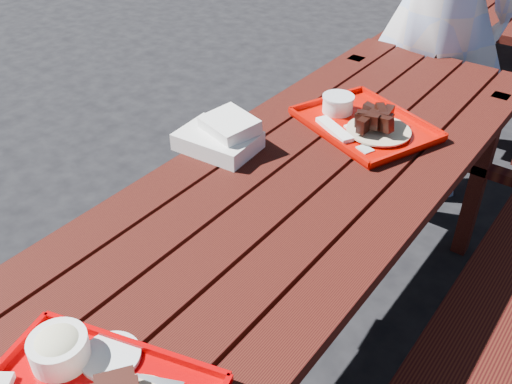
% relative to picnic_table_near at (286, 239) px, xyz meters
% --- Properties ---
extents(ground, '(60.00, 60.00, 0.00)m').
position_rel_picnic_table_near_xyz_m(ground, '(0.00, 0.00, -0.56)').
color(ground, black).
rests_on(ground, ground).
extents(picnic_table_near, '(1.41, 2.40, 0.75)m').
position_rel_picnic_table_near_xyz_m(picnic_table_near, '(0.00, 0.00, 0.00)').
color(picnic_table_near, '#40150C').
rests_on(picnic_table_near, ground).
extents(far_tray, '(0.52, 0.46, 0.07)m').
position_rel_picnic_table_near_xyz_m(far_tray, '(0.00, 0.44, 0.21)').
color(far_tray, '#C60901').
rests_on(far_tray, picnic_table_near).
extents(white_cloth, '(0.25, 0.21, 0.10)m').
position_rel_picnic_table_near_xyz_m(white_cloth, '(-0.29, 0.06, 0.23)').
color(white_cloth, white).
rests_on(white_cloth, picnic_table_near).
extents(person, '(0.77, 0.63, 1.80)m').
position_rel_picnic_table_near_xyz_m(person, '(-0.11, 1.33, 0.34)').
color(person, '#BBD0FF').
rests_on(person, ground).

